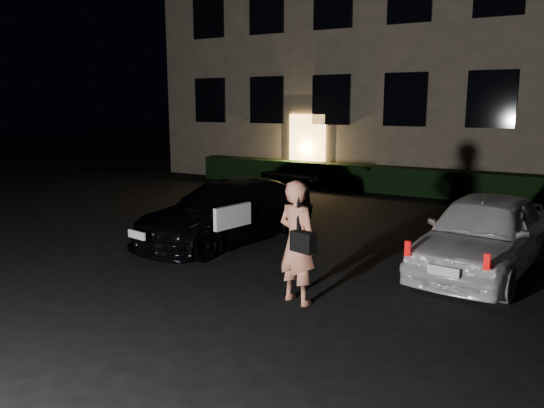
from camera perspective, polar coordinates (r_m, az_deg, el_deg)
The scene contains 6 objects.
ground at distance 8.51m, azimuth -8.34°, elevation -9.07°, with size 80.00×80.00×0.00m, color black.
building at distance 22.03m, azimuth 17.63°, elevation 18.42°, with size 20.00×8.11×12.00m.
hedge at distance 17.64m, azimuth 13.35°, elevation 2.48°, with size 15.00×0.70×0.85m, color black.
sedan at distance 11.21m, azimuth -4.81°, elevation -0.77°, with size 2.56×4.66×1.28m.
hatch at distance 9.78m, azimuth 21.78°, elevation -2.96°, with size 2.06×4.17×1.37m.
man at distance 7.65m, azimuth 2.77°, elevation -4.10°, with size 0.76×0.61×1.81m.
Camera 1 is at (5.05, -6.23, 2.87)m, focal length 35.00 mm.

